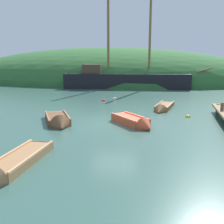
% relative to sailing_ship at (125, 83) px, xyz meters
% --- Properties ---
extents(ground_plane, '(120.00, 120.00, 0.00)m').
position_rel_sailing_ship_xyz_m(ground_plane, '(2.82, -17.89, -0.67)').
color(ground_plane, '#33564C').
extents(shore_hill, '(52.16, 26.23, 10.82)m').
position_rel_sailing_ship_xyz_m(shore_hill, '(-5.91, 11.03, -0.67)').
color(shore_hill, '#2D602D').
rests_on(shore_hill, ground).
extents(sailing_ship, '(17.70, 5.52, 12.26)m').
position_rel_sailing_ship_xyz_m(sailing_ship, '(0.00, 0.00, 0.00)').
color(sailing_ship, black).
rests_on(sailing_ship, ground).
extents(rowboat_outer_right, '(2.77, 3.54, 1.10)m').
position_rel_sailing_ship_xyz_m(rowboat_outer_right, '(-0.11, -18.79, -0.56)').
color(rowboat_outer_right, brown).
rests_on(rowboat_outer_right, ground).
extents(rowboat_outer_left, '(1.10, 3.80, 0.91)m').
position_rel_sailing_ship_xyz_m(rowboat_outer_left, '(1.07, -24.72, -0.59)').
color(rowboat_outer_left, '#9E7047').
rests_on(rowboat_outer_left, ground).
extents(rowboat_center, '(2.78, 2.87, 0.92)m').
position_rel_sailing_ship_xyz_m(rowboat_center, '(3.95, -18.19, -0.53)').
color(rowboat_center, '#C64C2D').
rests_on(rowboat_center, ground).
extents(rowboat_near_dock, '(1.41, 3.85, 0.87)m').
position_rel_sailing_ship_xyz_m(rowboat_near_dock, '(5.23, -13.23, -0.59)').
color(rowboat_near_dock, brown).
rests_on(rowboat_near_dock, ground).
extents(buoy_yellow, '(0.31, 0.31, 0.31)m').
position_rel_sailing_ship_xyz_m(buoy_yellow, '(6.80, -15.45, -0.67)').
color(buoy_yellow, yellow).
rests_on(buoy_yellow, ground).
extents(buoy_white, '(0.40, 0.40, 0.40)m').
position_rel_sailing_ship_xyz_m(buoy_white, '(0.86, -9.49, -0.67)').
color(buoy_white, white).
rests_on(buoy_white, ground).
extents(buoy_red, '(0.32, 0.32, 0.32)m').
position_rel_sailing_ship_xyz_m(buoy_red, '(0.16, -10.62, -0.67)').
color(buoy_red, red).
rests_on(buoy_red, ground).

